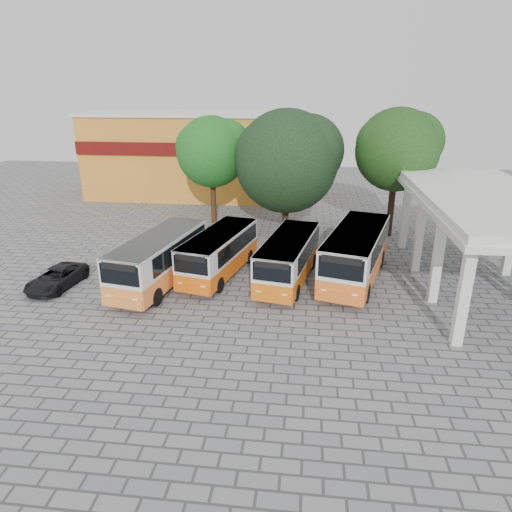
# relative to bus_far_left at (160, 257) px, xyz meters

# --- Properties ---
(ground) EXTENTS (90.00, 90.00, 0.00)m
(ground) POSITION_rel_bus_far_left_xyz_m (7.07, -2.31, -1.66)
(ground) COLOR gray
(ground) RESTS_ON ground
(terminal_shelter) EXTENTS (6.80, 15.80, 5.40)m
(terminal_shelter) POSITION_rel_bus_far_left_xyz_m (17.57, 1.69, 3.26)
(terminal_shelter) COLOR silver
(terminal_shelter) RESTS_ON ground
(shophouse_block) EXTENTS (20.40, 10.40, 8.30)m
(shophouse_block) POSITION_rel_bus_far_left_xyz_m (-3.93, 23.68, 2.50)
(shophouse_block) COLOR orange
(shophouse_block) RESTS_ON ground
(bus_far_left) EXTENTS (3.80, 8.29, 2.86)m
(bus_far_left) POSITION_rel_bus_far_left_xyz_m (0.00, 0.00, 0.00)
(bus_far_left) COLOR orange
(bus_far_left) RESTS_ON ground
(bus_centre_left) EXTENTS (3.78, 7.69, 2.63)m
(bus_centre_left) POSITION_rel_bus_far_left_xyz_m (3.08, 1.75, -0.13)
(bus_centre_left) COLOR #E85A07
(bus_centre_left) RESTS_ON ground
(bus_centre_right) EXTENTS (3.54, 7.70, 2.66)m
(bus_centre_right) POSITION_rel_bus_far_left_xyz_m (7.21, 1.24, -0.12)
(bus_centre_right) COLOR #DF6309
(bus_centre_right) RESTS_ON ground
(bus_far_right) EXTENTS (4.73, 8.96, 3.05)m
(bus_far_right) POSITION_rel_bus_far_left_xyz_m (11.06, 1.87, 0.11)
(bus_far_right) COLOR orange
(bus_far_right) RESTS_ON ground
(tree_left) EXTENTS (5.88, 5.60, 8.62)m
(tree_left) POSITION_rel_bus_far_left_xyz_m (0.53, 12.84, 4.34)
(tree_left) COLOR #442A15
(tree_left) RESTS_ON ground
(tree_middle) EXTENTS (8.10, 7.72, 9.27)m
(tree_middle) POSITION_rel_bus_far_left_xyz_m (6.58, 11.22, 4.01)
(tree_middle) COLOR #342416
(tree_middle) RESTS_ON ground
(tree_right) EXTENTS (6.24, 5.94, 9.39)m
(tree_right) POSITION_rel_bus_far_left_xyz_m (14.46, 10.92, 4.95)
(tree_right) COLOR #311F14
(tree_right) RESTS_ON ground
(parked_car) EXTENTS (2.33, 4.28, 1.14)m
(parked_car) POSITION_rel_bus_far_left_xyz_m (-5.71, -1.09, -1.09)
(parked_car) COLOR black
(parked_car) RESTS_ON ground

